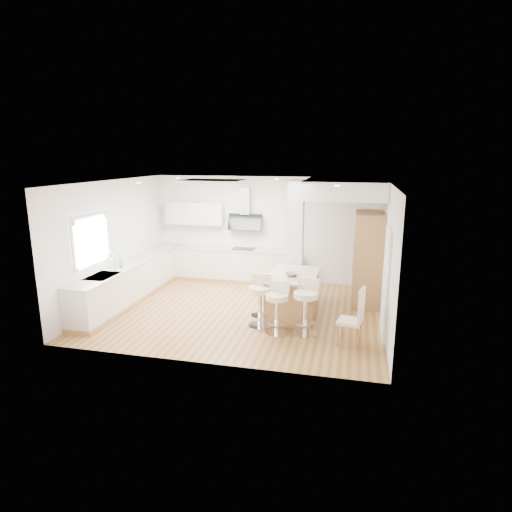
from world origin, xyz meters
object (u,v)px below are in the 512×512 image
(dining_chair, at_px, (356,315))
(peninsula, at_px, (293,295))
(bar_stool_c, at_px, (306,304))
(bar_stool_a, at_px, (260,298))
(bar_stool_b, at_px, (277,305))

(dining_chair, bearing_deg, peninsula, 149.15)
(bar_stool_c, relative_size, dining_chair, 1.00)
(bar_stool_a, bearing_deg, dining_chair, -16.20)
(peninsula, bearing_deg, bar_stool_c, -65.60)
(bar_stool_c, distance_m, dining_chair, 0.96)
(dining_chair, bearing_deg, bar_stool_b, -176.06)
(bar_stool_b, bearing_deg, bar_stool_c, 16.59)
(peninsula, xyz_separation_m, bar_stool_c, (0.38, -0.91, 0.14))
(peninsula, relative_size, bar_stool_c, 1.44)
(peninsula, xyz_separation_m, bar_stool_a, (-0.54, -0.73, 0.13))
(peninsula, distance_m, dining_chair, 1.77)
(bar_stool_a, xyz_separation_m, dining_chair, (1.84, -0.47, -0.02))
(peninsula, xyz_separation_m, bar_stool_b, (-0.15, -1.00, 0.10))
(peninsula, relative_size, bar_stool_a, 1.46)
(peninsula, relative_size, bar_stool_b, 1.53)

